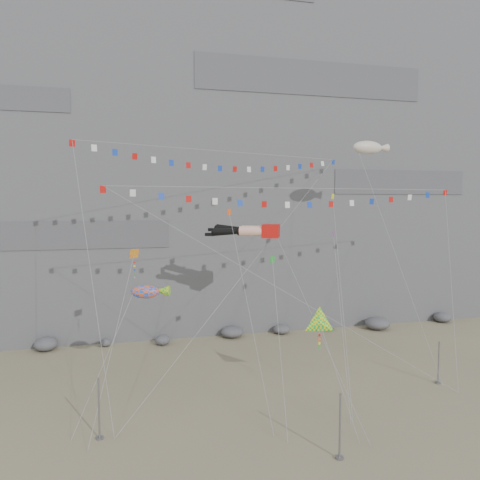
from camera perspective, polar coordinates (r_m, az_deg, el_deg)
The scene contains 17 objects.
ground at distance 39.47m, azimuth 4.96°, elevation -18.48°, with size 120.00×120.00×0.00m, color gray.
cliff at distance 68.03m, azimuth -3.95°, elevation 12.64°, with size 80.00×28.00×50.00m, color slate.
talus_boulders at distance 54.72m, azimuth -0.97°, elevation -11.16°, with size 60.00×3.00×1.20m, color #57575C, non-canonical shape.
anchor_pole_left at distance 33.65m, azimuth -16.81°, elevation -19.09°, with size 0.12×0.12×4.10m, color slate.
anchor_pole_center at distance 30.81m, azimuth 12.09°, elevation -21.32°, with size 0.12×0.12×4.09m, color slate.
anchor_pole_right at distance 44.58m, azimuth 23.05°, elevation -13.57°, with size 0.12×0.12×3.67m, color slate.
legs_kite at distance 43.14m, azimuth 1.31°, elevation 1.12°, with size 7.72×18.49×19.98m.
flag_banner_upper at distance 46.39m, azimuth -1.55°, elevation 10.70°, with size 27.70×20.15×27.28m.
flag_banner_lower at distance 42.05m, azimuth 7.20°, elevation 6.26°, with size 33.32×9.96×21.43m.
harlequin_kite at distance 38.07m, azimuth -12.79°, elevation -1.75°, with size 4.09×9.50×14.63m.
fish_windsock at distance 36.91m, azimuth -11.50°, elevation -6.23°, with size 7.01×6.34×11.29m.
delta_kite at distance 36.91m, azimuth 9.71°, elevation -9.98°, with size 2.58×7.18×9.07m.
blimp_windsock at distance 50.21m, azimuth 15.28°, elevation 10.78°, with size 4.35×11.59×23.61m.
small_kite_a at distance 42.60m, azimuth -1.27°, elevation 3.10°, with size 1.20×14.17×19.85m.
small_kite_b at distance 43.65m, azimuth 11.34°, elevation 0.50°, with size 4.28×11.54×17.00m.
small_kite_c at distance 38.87m, azimuth 4.00°, elevation -2.65°, with size 2.67×10.21×14.47m.
small_kite_d at distance 47.13m, azimuth 11.28°, elevation 4.80°, with size 5.51×14.75×21.87m.
Camera 1 is at (-11.97, -34.29, 15.46)m, focal length 35.00 mm.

